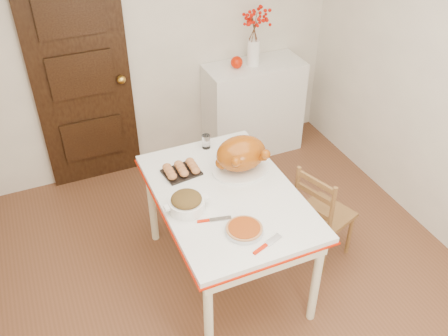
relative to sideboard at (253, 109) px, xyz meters
name	(u,v)px	position (x,y,z in m)	size (l,w,h in m)	color
floor	(248,296)	(-0.90, -1.78, -0.48)	(3.50, 4.00, 0.00)	brown
wall_back	(155,43)	(-0.90, 0.22, 0.77)	(3.50, 0.00, 2.50)	silver
door_back	(82,80)	(-1.60, 0.19, 0.55)	(0.85, 0.06, 2.06)	black
sideboard	(253,109)	(0.00, 0.00, 0.00)	(0.97, 0.43, 0.97)	white
kitchen_table	(227,236)	(-0.96, -1.52, -0.07)	(0.95, 1.38, 0.83)	white
chair_oak	(324,212)	(-0.17, -1.59, -0.05)	(0.38, 0.38, 0.86)	brown
berry_vase	(254,39)	(-0.02, 0.00, 0.74)	(0.27, 0.27, 0.52)	white
apple	(237,62)	(-0.19, 0.00, 0.54)	(0.11, 0.11, 0.11)	#C11800
turkey_platter	(241,155)	(-0.76, -1.32, 0.48)	(0.43, 0.34, 0.27)	#914803
pumpkin_pie	(244,229)	(-1.01, -1.91, 0.37)	(0.24, 0.24, 0.05)	#8A330B
stuffing_dish	(187,203)	(-1.27, -1.57, 0.40)	(0.30, 0.24, 0.12)	brown
rolls_tray	(181,170)	(-1.17, -1.18, 0.38)	(0.25, 0.20, 0.07)	#BA7240
pie_server	(267,244)	(-0.93, -2.07, 0.35)	(0.23, 0.07, 0.01)	silver
carving_knife	(214,219)	(-1.14, -1.74, 0.35)	(0.22, 0.05, 0.01)	silver
drinking_glass	(206,141)	(-0.88, -0.94, 0.40)	(0.07, 0.07, 0.11)	white
shaker_pair	(243,142)	(-0.61, -1.04, 0.38)	(0.08, 0.03, 0.08)	white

